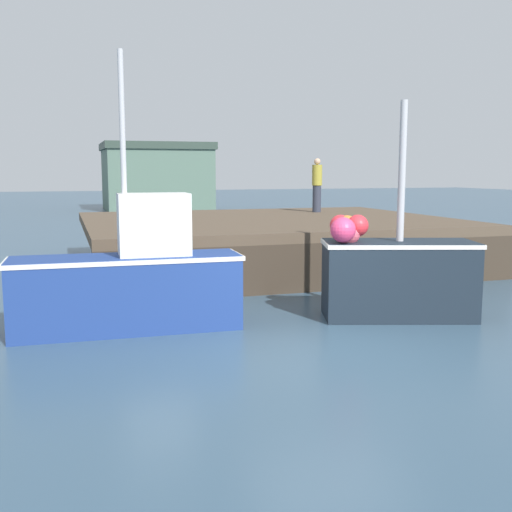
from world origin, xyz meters
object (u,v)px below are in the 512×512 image
Objects in this scene: rowboat at (408,295)px; dockworker at (317,185)px; fishing_boat_near_left at (131,281)px; fishing_boat_near_right at (395,273)px.

dockworker reaches higher than rowboat.
fishing_boat_near_right is at bearing -6.94° from fishing_boat_near_left.
dockworker is at bearing 80.69° from rowboat.
rowboat is at bearing 5.56° from fishing_boat_near_left.
fishing_boat_near_left is 4.95m from fishing_boat_near_right.
fishing_boat_near_right is 9.65m from dockworker.
dockworker is (1.32, 8.07, 2.17)m from rowboat.
fishing_boat_near_left is 1.18× the size of fishing_boat_near_right.
dockworker is at bearing 75.74° from fishing_boat_near_right.
dockworker is at bearing 49.98° from fishing_boat_near_left.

